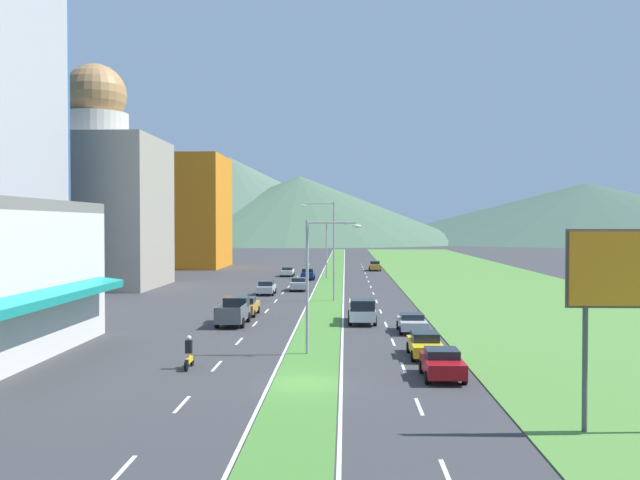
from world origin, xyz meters
The scene contains 56 objects.
ground_plane centered at (0.00, 0.00, 0.00)m, with size 600.00×600.00×0.00m, color #38383A.
grass_median centered at (0.00, 60.00, 0.03)m, with size 3.20×240.00×0.06m, color #477F33.
grass_verge_right centered at (20.60, 60.00, 0.03)m, with size 24.00×240.00×0.06m, color #518438.
lane_dash_left_1 centered at (-5.10, -11.94, 0.01)m, with size 0.16×2.80×0.01m, color silver.
lane_dash_left_2 centered at (-5.10, -3.88, 0.01)m, with size 0.16×2.80×0.01m, color silver.
lane_dash_left_3 centered at (-5.10, 4.18, 0.01)m, with size 0.16×2.80×0.01m, color silver.
lane_dash_left_4 centered at (-5.10, 12.24, 0.01)m, with size 0.16×2.80×0.01m, color silver.
lane_dash_left_5 centered at (-5.10, 20.30, 0.01)m, with size 0.16×2.80×0.01m, color silver.
lane_dash_left_6 centered at (-5.10, 28.36, 0.01)m, with size 0.16×2.80×0.01m, color silver.
lane_dash_left_7 centered at (-5.10, 36.42, 0.01)m, with size 0.16×2.80×0.01m, color silver.
lane_dash_left_8 centered at (-5.10, 44.48, 0.01)m, with size 0.16×2.80×0.01m, color silver.
lane_dash_left_9 centered at (-5.10, 52.54, 0.01)m, with size 0.16×2.80×0.01m, color silver.
lane_dash_left_10 centered at (-5.10, 60.60, 0.01)m, with size 0.16×2.80×0.01m, color silver.
lane_dash_left_11 centered at (-5.10, 68.66, 0.01)m, with size 0.16×2.80×0.01m, color silver.
lane_dash_left_12 centered at (-5.10, 76.73, 0.01)m, with size 0.16×2.80×0.01m, color silver.
lane_dash_left_13 centered at (-5.10, 84.79, 0.01)m, with size 0.16×2.80×0.01m, color silver.
lane_dash_left_14 centered at (-5.10, 92.85, 0.01)m, with size 0.16×2.80×0.01m, color silver.
lane_dash_left_15 centered at (-5.10, 100.91, 0.01)m, with size 0.16×2.80×0.01m, color silver.
lane_dash_right_1 centered at (5.10, -11.94, 0.01)m, with size 0.16×2.80×0.01m, color silver.
lane_dash_right_2 centered at (5.10, -3.88, 0.01)m, with size 0.16×2.80×0.01m, color silver.
lane_dash_right_3 centered at (5.10, 4.18, 0.01)m, with size 0.16×2.80×0.01m, color silver.
lane_dash_right_4 centered at (5.10, 12.24, 0.01)m, with size 0.16×2.80×0.01m, color silver.
lane_dash_right_5 centered at (5.10, 20.30, 0.01)m, with size 0.16×2.80×0.01m, color silver.
lane_dash_right_6 centered at (5.10, 28.36, 0.01)m, with size 0.16×2.80×0.01m, color silver.
lane_dash_right_7 centered at (5.10, 36.42, 0.01)m, with size 0.16×2.80×0.01m, color silver.
lane_dash_right_8 centered at (5.10, 44.48, 0.01)m, with size 0.16×2.80×0.01m, color silver.
lane_dash_right_9 centered at (5.10, 52.54, 0.01)m, with size 0.16×2.80×0.01m, color silver.
lane_dash_right_10 centered at (5.10, 60.60, 0.01)m, with size 0.16×2.80×0.01m, color silver.
lane_dash_right_11 centered at (5.10, 68.66, 0.01)m, with size 0.16×2.80×0.01m, color silver.
lane_dash_right_12 centered at (5.10, 76.73, 0.01)m, with size 0.16×2.80×0.01m, color silver.
lane_dash_right_13 centered at (5.10, 84.79, 0.01)m, with size 0.16×2.80×0.01m, color silver.
lane_dash_right_14 centered at (5.10, 92.85, 0.01)m, with size 0.16×2.80×0.01m, color silver.
lane_dash_right_15 centered at (5.10, 100.91, 0.01)m, with size 0.16×2.80×0.01m, color silver.
edge_line_median_left centered at (-1.75, 60.00, 0.01)m, with size 0.16×240.00×0.01m, color silver.
edge_line_median_right centered at (1.75, 60.00, 0.01)m, with size 0.16×240.00×0.01m, color silver.
domed_building centered at (-28.94, 51.45, 10.86)m, with size 15.67×15.67×27.56m.
midrise_colored centered at (-28.33, 90.98, 10.02)m, with size 16.96×16.96×20.05m, color orange.
hill_far_left centered at (-51.31, 281.01, 19.22)m, with size 157.94×157.94×38.43m, color #516B56.
hill_far_center centered at (-17.62, 264.32, 14.27)m, with size 147.22×147.22×28.55m, color #47664C.
hill_far_right centered at (113.64, 292.18, 13.42)m, with size 210.73×210.73×26.83m, color #3D5647.
street_lamp_near centered at (0.10, 7.67, 4.72)m, with size 3.31×0.35×8.02m.
street_lamp_mid centered at (0.43, 36.46, 5.77)m, with size 3.42×0.28×10.02m.
street_lamp_far centered at (-0.36, 65.23, 4.80)m, with size 3.14×0.36×8.20m.
billboard_roadside centered at (12.34, -7.46, 5.70)m, with size 4.44×0.28×7.61m.
car_0 centered at (6.84, 1.64, 0.76)m, with size 2.04×4.07×1.47m.
car_1 centered at (-6.77, 42.62, 0.77)m, with size 1.92×4.15×1.53m.
car_2 centered at (6.63, 7.28, 0.74)m, with size 1.91×4.52×1.44m.
car_3 centered at (-3.47, 47.56, 0.79)m, with size 2.00×4.46×1.52m.
car_4 centered at (6.76, 16.58, 0.70)m, with size 2.03×4.04×1.33m.
car_5 centered at (-6.57, 25.31, 0.80)m, with size 2.04×4.65×1.57m.
car_6 centered at (-6.67, 69.84, 0.71)m, with size 1.88×4.22×1.37m.
car_7 centered at (-3.30, 63.44, 0.81)m, with size 1.91×4.05×1.60m.
car_8 centered at (6.90, 82.95, 0.81)m, with size 1.94×4.47×1.62m.
pickup_truck_0 centered at (-6.71, 20.02, 0.98)m, with size 2.18×5.40×2.00m.
pickup_truck_1 centered at (3.27, 20.86, 0.98)m, with size 2.18×5.40×2.00m.
motorcycle_rider centered at (-6.46, 3.48, 0.75)m, with size 0.36×2.00×1.80m.
Camera 1 is at (1.95, -33.38, 7.78)m, focal length 38.93 mm.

